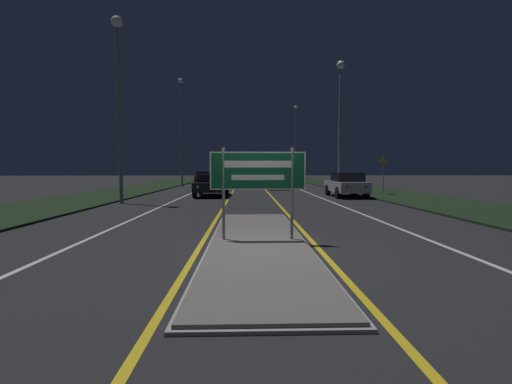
% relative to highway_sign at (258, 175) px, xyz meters
% --- Properties ---
extents(ground_plane, '(160.00, 160.00, 0.00)m').
position_rel_highway_sign_xyz_m(ground_plane, '(0.00, -0.66, -1.61)').
color(ground_plane, '#232326').
extents(median_island, '(2.24, 8.88, 0.10)m').
position_rel_highway_sign_xyz_m(median_island, '(0.00, 0.00, -1.57)').
color(median_island, '#999993').
rests_on(median_island, ground_plane).
extents(verge_left, '(5.00, 100.00, 0.08)m').
position_rel_highway_sign_xyz_m(verge_left, '(-9.50, 19.34, -1.57)').
color(verge_left, black).
rests_on(verge_left, ground_plane).
extents(verge_right, '(5.00, 100.00, 0.08)m').
position_rel_highway_sign_xyz_m(verge_right, '(9.50, 19.34, -1.57)').
color(verge_right, black).
rests_on(verge_right, ground_plane).
extents(centre_line_yellow_left, '(0.12, 70.00, 0.01)m').
position_rel_highway_sign_xyz_m(centre_line_yellow_left, '(-1.31, 24.34, -1.61)').
color(centre_line_yellow_left, gold).
rests_on(centre_line_yellow_left, ground_plane).
extents(centre_line_yellow_right, '(0.12, 70.00, 0.01)m').
position_rel_highway_sign_xyz_m(centre_line_yellow_right, '(1.31, 24.34, -1.61)').
color(centre_line_yellow_right, gold).
rests_on(centre_line_yellow_right, ground_plane).
extents(lane_line_white_left, '(0.12, 70.00, 0.01)m').
position_rel_highway_sign_xyz_m(lane_line_white_left, '(-4.20, 24.34, -1.61)').
color(lane_line_white_left, silver).
rests_on(lane_line_white_left, ground_plane).
extents(lane_line_white_right, '(0.12, 70.00, 0.01)m').
position_rel_highway_sign_xyz_m(lane_line_white_right, '(4.20, 24.34, -1.61)').
color(lane_line_white_right, silver).
rests_on(lane_line_white_right, ground_plane).
extents(edge_line_white_left, '(0.10, 70.00, 0.01)m').
position_rel_highway_sign_xyz_m(edge_line_white_left, '(-7.20, 24.34, -1.61)').
color(edge_line_white_left, silver).
rests_on(edge_line_white_left, ground_plane).
extents(edge_line_white_right, '(0.10, 70.00, 0.01)m').
position_rel_highway_sign_xyz_m(edge_line_white_right, '(7.20, 24.34, -1.61)').
color(edge_line_white_right, silver).
rests_on(edge_line_white_right, ground_plane).
extents(highway_sign, '(2.21, 0.07, 2.14)m').
position_rel_highway_sign_xyz_m(highway_sign, '(0.00, 0.00, 0.00)').
color(highway_sign, gray).
rests_on(highway_sign, median_island).
extents(streetlight_left_near, '(0.54, 0.54, 9.14)m').
position_rel_highway_sign_xyz_m(streetlight_left_near, '(-6.54, 9.37, 4.35)').
color(streetlight_left_near, gray).
rests_on(streetlight_left_near, ground_plane).
extents(streetlight_left_far, '(0.49, 0.49, 10.31)m').
position_rel_highway_sign_xyz_m(streetlight_left_far, '(-6.50, 25.38, 4.72)').
color(streetlight_left_far, gray).
rests_on(streetlight_left_far, ground_plane).
extents(streetlight_right_near, '(0.56, 0.56, 9.07)m').
position_rel_highway_sign_xyz_m(streetlight_right_near, '(6.17, 15.69, 4.42)').
color(streetlight_right_near, gray).
rests_on(streetlight_right_near, ground_plane).
extents(streetlight_right_far, '(0.49, 0.49, 10.21)m').
position_rel_highway_sign_xyz_m(streetlight_right_far, '(6.41, 38.57, 4.65)').
color(streetlight_right_far, gray).
rests_on(streetlight_right_far, ground_plane).
extents(car_receding_0, '(1.88, 4.18, 1.51)m').
position_rel_highway_sign_xyz_m(car_receding_0, '(5.92, 13.07, -0.82)').
color(car_receding_0, '#B7B7BC').
rests_on(car_receding_0, ground_plane).
extents(car_receding_1, '(1.90, 4.27, 1.54)m').
position_rel_highway_sign_xyz_m(car_receding_1, '(2.32, 21.57, -0.79)').
color(car_receding_1, '#4C514C').
rests_on(car_receding_1, ground_plane).
extents(car_approaching_0, '(1.98, 4.46, 1.39)m').
position_rel_highway_sign_xyz_m(car_approaching_0, '(-2.48, 14.01, -0.86)').
color(car_approaching_0, black).
rests_on(car_approaching_0, ground_plane).
extents(car_approaching_1, '(1.91, 4.10, 1.38)m').
position_rel_highway_sign_xyz_m(car_approaching_1, '(-2.53, 25.74, -0.87)').
color(car_approaching_1, navy).
rests_on(car_approaching_1, ground_plane).
extents(car_approaching_2, '(1.93, 4.19, 1.38)m').
position_rel_highway_sign_xyz_m(car_approaching_2, '(-5.73, 35.98, -0.87)').
color(car_approaching_2, maroon).
rests_on(car_approaching_2, ground_plane).
extents(warning_sign, '(0.60, 0.06, 2.49)m').
position_rel_highway_sign_xyz_m(warning_sign, '(9.30, 15.70, -0.03)').
color(warning_sign, gray).
rests_on(warning_sign, verge_right).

